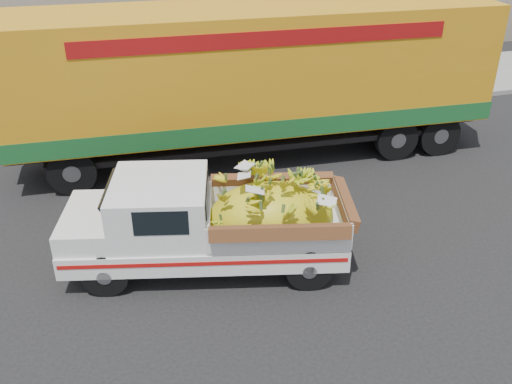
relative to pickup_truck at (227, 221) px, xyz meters
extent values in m
plane|color=black|center=(1.04, 0.81, -0.95)|extent=(100.00, 100.00, 0.00)
cube|color=gray|center=(1.04, 6.94, -0.88)|extent=(60.00, 0.25, 0.15)
cube|color=gray|center=(1.04, 9.04, -0.88)|extent=(60.00, 4.00, 0.14)
cylinder|color=black|center=(-2.24, -0.28, -0.54)|extent=(0.85, 0.41, 0.81)
cylinder|color=black|center=(-1.88, 1.24, -0.54)|extent=(0.85, 0.41, 0.81)
cylinder|color=black|center=(1.21, -1.08, -0.54)|extent=(0.85, 0.41, 0.81)
cylinder|color=black|center=(1.56, 0.44, -0.54)|extent=(0.85, 0.41, 0.81)
cube|color=silver|center=(-0.39, 0.09, -0.36)|extent=(5.32, 2.91, 0.42)
cube|color=#A50F0C|center=(-0.60, -0.80, -0.29)|extent=(4.81, 1.13, 0.08)
cube|color=silver|center=(-2.80, 0.65, -0.47)|extent=(0.51, 1.76, 0.15)
cube|color=silver|center=(-2.40, 0.56, 0.05)|extent=(1.27, 1.87, 0.39)
cube|color=silver|center=(-1.15, 0.27, 0.34)|extent=(2.01, 2.08, 0.96)
cube|color=black|center=(-1.24, -0.61, 0.52)|extent=(0.89, 0.22, 0.45)
cube|color=silver|center=(0.86, -0.20, 0.13)|extent=(2.81, 2.33, 0.55)
ellipsoid|color=gold|center=(0.76, -0.18, 0.01)|extent=(2.50, 1.92, 1.37)
cylinder|color=black|center=(6.42, 3.29, -0.40)|extent=(1.11, 0.37, 1.10)
cylinder|color=black|center=(6.50, 5.29, -0.40)|extent=(1.11, 0.37, 1.10)
cylinder|color=black|center=(5.22, 3.34, -0.40)|extent=(1.11, 0.37, 1.10)
cylinder|color=black|center=(5.30, 5.34, -0.40)|extent=(1.11, 0.37, 1.10)
cylinder|color=black|center=(-2.77, 3.67, -0.40)|extent=(1.11, 0.37, 1.10)
cylinder|color=black|center=(-2.69, 5.67, -0.40)|extent=(1.11, 0.37, 1.10)
cube|color=black|center=(1.77, 4.49, -0.17)|extent=(12.03, 1.49, 0.36)
cube|color=#BE8012|center=(1.77, 4.49, 1.43)|extent=(11.85, 2.98, 2.84)
cube|color=#175223|center=(1.77, 4.49, 0.26)|extent=(11.91, 3.01, 0.45)
cube|color=maroon|center=(1.71, 3.23, 2.40)|extent=(8.39, 0.37, 0.35)
camera|label=1|loc=(-1.88, -8.61, 5.45)|focal=40.00mm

